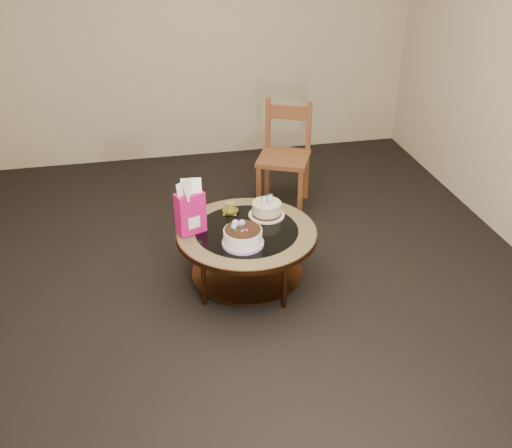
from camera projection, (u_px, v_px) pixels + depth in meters
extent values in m
plane|color=black|center=(247.00, 282.00, 4.30)|extent=(5.00, 5.00, 0.00)
cube|color=beige|center=(199.00, 35.00, 5.76)|extent=(4.50, 0.02, 2.60)
cube|color=beige|center=(420.00, 427.00, 1.54)|extent=(4.50, 0.02, 2.60)
cylinder|color=#512E17|center=(286.00, 240.00, 4.43)|extent=(0.04, 0.04, 0.42)
cylinder|color=#512E17|center=(213.00, 237.00, 4.46)|extent=(0.04, 0.04, 0.42)
cylinder|color=#512E17|center=(204.00, 280.00, 3.97)|extent=(0.04, 0.04, 0.42)
cylinder|color=#512E17|center=(285.00, 283.00, 3.94)|extent=(0.04, 0.04, 0.42)
cylinder|color=#512E17|center=(247.00, 271.00, 4.25)|extent=(0.82, 0.82, 0.02)
cylinder|color=#512E17|center=(247.00, 233.00, 4.09)|extent=(1.02, 1.02, 0.04)
cylinder|color=olive|center=(247.00, 231.00, 4.08)|extent=(1.00, 1.00, 0.01)
cylinder|color=black|center=(247.00, 230.00, 4.08)|extent=(0.74, 0.74, 0.01)
cylinder|color=#C69EE0|center=(243.00, 243.00, 3.90)|extent=(0.29, 0.29, 0.02)
cylinder|color=white|center=(243.00, 237.00, 3.88)|extent=(0.26, 0.26, 0.12)
cylinder|color=black|center=(243.00, 229.00, 3.85)|extent=(0.25, 0.25, 0.01)
sphere|color=#C69EE0|center=(236.00, 223.00, 3.87)|extent=(0.05, 0.05, 0.05)
sphere|color=#C69EE0|center=(242.00, 223.00, 3.89)|extent=(0.04, 0.04, 0.04)
sphere|color=#C69EE0|center=(234.00, 227.00, 3.84)|extent=(0.04, 0.04, 0.04)
cone|color=#1D6D24|center=(240.00, 227.00, 3.86)|extent=(0.02, 0.03, 0.02)
cone|color=#1D6D24|center=(232.00, 226.00, 3.87)|extent=(0.04, 0.04, 0.02)
cone|color=#1D6D24|center=(245.00, 223.00, 3.90)|extent=(0.04, 0.04, 0.02)
cone|color=#1D6D24|center=(236.00, 230.00, 3.82)|extent=(0.04, 0.04, 0.02)
cylinder|color=white|center=(267.00, 215.00, 4.25)|extent=(0.27, 0.27, 0.01)
cylinder|color=#472114|center=(267.00, 213.00, 4.24)|extent=(0.22, 0.22, 0.02)
cylinder|color=beige|center=(267.00, 207.00, 4.22)|extent=(0.22, 0.22, 0.08)
cube|color=#4EB755|center=(264.00, 200.00, 4.17)|extent=(0.04, 0.02, 0.06)
cube|color=white|center=(264.00, 200.00, 4.17)|extent=(0.03, 0.02, 0.05)
cube|color=#3D76CF|center=(270.00, 198.00, 4.19)|extent=(0.04, 0.02, 0.06)
cube|color=white|center=(270.00, 198.00, 4.19)|extent=(0.03, 0.02, 0.05)
cube|color=#CA1364|center=(190.00, 213.00, 3.98)|extent=(0.22, 0.17, 0.30)
cube|color=white|center=(191.00, 219.00, 4.01)|extent=(0.12, 0.13, 0.09)
cube|color=#DEBC5B|center=(230.00, 212.00, 4.29)|extent=(0.13, 0.13, 0.01)
cylinder|color=gold|center=(230.00, 211.00, 4.29)|extent=(0.12, 0.12, 0.01)
cylinder|color=olive|center=(230.00, 207.00, 4.27)|extent=(0.06, 0.06, 0.06)
cylinder|color=black|center=(230.00, 202.00, 4.25)|extent=(0.00, 0.00, 0.01)
cube|color=brown|center=(284.00, 159.00, 5.13)|extent=(0.58, 0.58, 0.04)
cube|color=brown|center=(259.00, 189.00, 5.13)|extent=(0.06, 0.06, 0.47)
cube|color=brown|center=(300.00, 193.00, 5.05)|extent=(0.06, 0.06, 0.47)
cube|color=brown|center=(267.00, 172.00, 5.44)|extent=(0.06, 0.06, 0.47)
cube|color=brown|center=(306.00, 175.00, 5.37)|extent=(0.06, 0.06, 0.47)
cube|color=brown|center=(268.00, 124.00, 5.20)|extent=(0.06, 0.06, 0.48)
cube|color=brown|center=(309.00, 128.00, 5.13)|extent=(0.06, 0.06, 0.48)
cube|color=brown|center=(289.00, 113.00, 5.10)|extent=(0.36, 0.18, 0.13)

